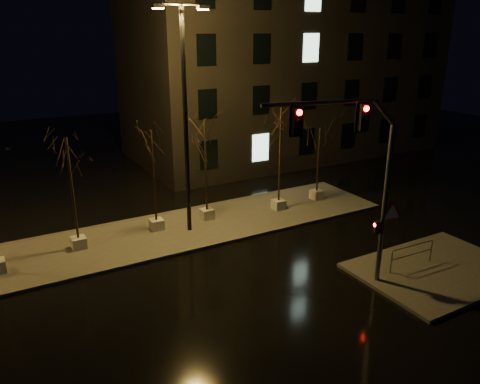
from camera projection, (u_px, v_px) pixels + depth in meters
ground at (248, 279)px, 19.76m from camera, size 90.00×90.00×0.00m
median at (191, 228)px, 24.67m from camera, size 22.00×5.00×0.15m
sidewalk_corner at (437, 270)px, 20.33m from camera, size 7.00×5.00×0.15m
building at (285, 62)px, 38.62m from camera, size 25.00×12.00×15.00m
tree_1 at (69, 163)px, 20.85m from camera, size 1.80×1.80×5.49m
tree_2 at (152, 153)px, 22.98m from camera, size 1.80×1.80×5.35m
tree_3 at (205, 143)px, 24.30m from camera, size 1.80×1.80×5.61m
tree_4 at (281, 131)px, 25.59m from camera, size 1.80×1.80×6.02m
tree_5 at (319, 144)px, 27.59m from camera, size 1.80×1.80×4.51m
traffic_signal_mast at (361, 168)px, 17.44m from camera, size 6.03×1.34×7.50m
streetlight_main at (185, 108)px, 22.20m from camera, size 2.73×0.37×10.94m
guard_rail_a at (412, 253)px, 20.21m from camera, size 2.44×0.13×1.05m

